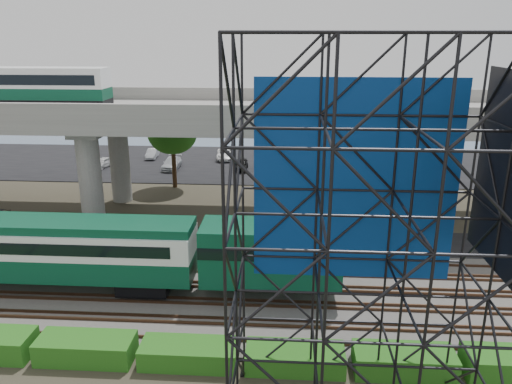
{
  "coord_description": "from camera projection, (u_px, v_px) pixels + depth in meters",
  "views": [
    {
      "loc": [
        5.47,
        -24.23,
        14.95
      ],
      "look_at": [
        3.5,
        6.0,
        5.35
      ],
      "focal_mm": 35.0,
      "sensor_mm": 36.0,
      "label": 1
    }
  ],
  "objects": [
    {
      "name": "rail_tracks",
      "position": [
        193.0,
        292.0,
        29.72
      ],
      "size": [
        90.0,
        9.52,
        0.16
      ],
      "color": "#472D1E",
      "rests_on": "ballast_bed"
    },
    {
      "name": "overpass",
      "position": [
        208.0,
        121.0,
        40.72
      ],
      "size": [
        80.0,
        12.0,
        12.4
      ],
      "color": "#9E9B93",
      "rests_on": "ground"
    },
    {
      "name": "suv",
      "position": [
        0.0,
        220.0,
        39.59
      ],
      "size": [
        5.74,
        2.88,
        1.56
      ],
      "primitive_type": "imported",
      "rotation": [
        0.0,
        0.0,
        1.62
      ],
      "color": "black",
      "rests_on": "service_road"
    },
    {
      "name": "parked_cars",
      "position": [
        260.0,
        159.0,
        59.56
      ],
      "size": [
        36.33,
        9.78,
        1.32
      ],
      "color": "silver",
      "rests_on": "parking_lot"
    },
    {
      "name": "parking_lot",
      "position": [
        242.0,
        164.0,
        60.24
      ],
      "size": [
        90.0,
        18.0,
        0.08
      ],
      "primitive_type": "cube",
      "color": "black",
      "rests_on": "ground"
    },
    {
      "name": "service_road",
      "position": [
        214.0,
        240.0,
        37.88
      ],
      "size": [
        90.0,
        5.0,
        0.08
      ],
      "primitive_type": "cube",
      "color": "black",
      "rests_on": "ground"
    },
    {
      "name": "trees",
      "position": [
        167.0,
        151.0,
        41.89
      ],
      "size": [
        40.94,
        16.94,
        7.69
      ],
      "color": "#382314",
      "rests_on": "ground"
    },
    {
      "name": "ballast_bed",
      "position": [
        193.0,
        295.0,
        29.78
      ],
      "size": [
        90.0,
        12.0,
        0.2
      ],
      "primitive_type": "cube",
      "color": "slate",
      "rests_on": "ground"
    },
    {
      "name": "ground",
      "position": [
        187.0,
        314.0,
        27.91
      ],
      "size": [
        140.0,
        140.0,
        0.0
      ],
      "primitive_type": "plane",
      "color": "#474233",
      "rests_on": "ground"
    },
    {
      "name": "commuter_train",
      "position": [
        70.0,
        249.0,
        29.39
      ],
      "size": [
        29.3,
        3.06,
        4.3
      ],
      "color": "black",
      "rests_on": "rail_tracks"
    },
    {
      "name": "hedge_strip",
      "position": [
        189.0,
        353.0,
        23.58
      ],
      "size": [
        34.6,
        1.8,
        1.2
      ],
      "color": "#1C5F15",
      "rests_on": "ground"
    },
    {
      "name": "harbor_water",
      "position": [
        255.0,
        130.0,
        81.17
      ],
      "size": [
        140.0,
        40.0,
        0.03
      ],
      "primitive_type": "cube",
      "color": "#455B72",
      "rests_on": "ground"
    },
    {
      "name": "scaffold_tower",
      "position": [
        363.0,
        257.0,
        17.55
      ],
      "size": [
        9.36,
        6.36,
        15.0
      ],
      "color": "black",
      "rests_on": "ground"
    }
  ]
}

